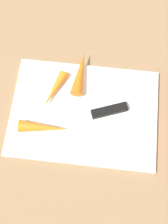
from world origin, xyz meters
TOP-DOWN VIEW (x-y plane):
  - ground_plane at (0.00, 0.00)m, footprint 1.40×1.40m
  - cutting_board at (0.00, 0.00)m, footprint 0.36×0.26m
  - knife at (-0.05, -0.00)m, footprint 0.19×0.09m
  - carrot_medium at (0.09, 0.06)m, footprint 0.12×0.03m
  - carrot_shortest at (0.08, -0.05)m, footprint 0.06×0.10m
  - carrot_longest at (0.02, -0.10)m, footprint 0.04×0.12m

SIDE VIEW (x-z plane):
  - ground_plane at x=0.00m, z-range 0.00..0.00m
  - cutting_board at x=0.00m, z-range 0.00..0.01m
  - knife at x=-0.05m, z-range 0.01..0.02m
  - carrot_shortest at x=0.08m, z-range 0.01..0.04m
  - carrot_medium at x=0.09m, z-range 0.01..0.04m
  - carrot_longest at x=0.02m, z-range 0.01..0.04m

